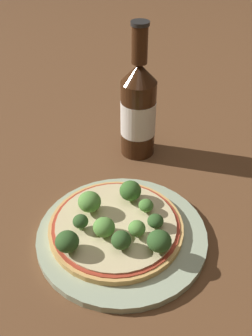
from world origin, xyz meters
name	(u,v)px	position (x,y,z in m)	size (l,w,h in m)	color
ground_plane	(119,244)	(0.00, 0.00, 0.00)	(3.00, 3.00, 0.00)	brown
plate	(122,235)	(0.01, 0.01, 0.01)	(0.26, 0.26, 0.01)	#A3B293
pizza	(116,226)	(0.01, 0.02, 0.02)	(0.20, 0.20, 0.01)	tan
broccoli_floret_0	(89,202)	(-0.01, 0.06, 0.05)	(0.04, 0.04, 0.03)	#6B8E51
broccoli_floret_1	(104,227)	(-0.02, 0.01, 0.04)	(0.03, 0.03, 0.03)	#6B8E51
broccoli_floret_2	(155,221)	(0.05, -0.02, 0.04)	(0.02, 0.02, 0.02)	#6B8E51
broccoli_floret_3	(130,191)	(0.05, 0.05, 0.04)	(0.03, 0.03, 0.03)	#6B8E51
broccoli_floret_4	(121,240)	(-0.01, -0.03, 0.04)	(0.03, 0.03, 0.03)	#6B8E51
broccoli_floret_5	(137,228)	(0.02, -0.02, 0.04)	(0.02, 0.02, 0.03)	#6B8E51
broccoli_floret_6	(67,242)	(-0.08, 0.01, 0.04)	(0.03, 0.03, 0.03)	#6B8E51
broccoli_floret_7	(81,222)	(-0.04, 0.04, 0.04)	(0.02, 0.02, 0.03)	#6B8E51
broccoli_floret_8	(146,205)	(0.06, 0.01, 0.04)	(0.02, 0.02, 0.02)	#6B8E51
broccoli_floret_9	(159,241)	(0.03, -0.06, 0.04)	(0.03, 0.03, 0.03)	#6B8E51
beer_bottle	(138,109)	(0.16, 0.18, 0.09)	(0.07, 0.07, 0.25)	#381E0F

